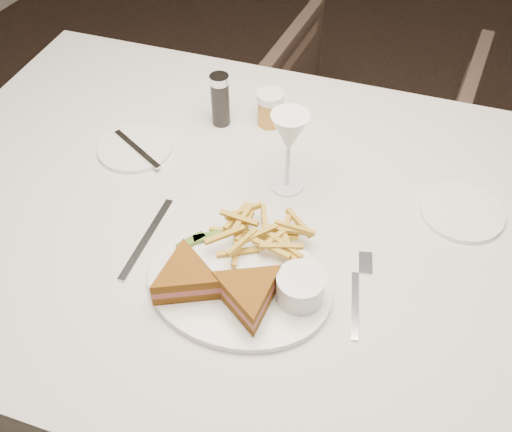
% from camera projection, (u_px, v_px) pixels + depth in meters
% --- Properties ---
extents(ground, '(5.00, 5.00, 0.00)m').
position_uv_depth(ground, '(378.00, 320.00, 1.81)').
color(ground, black).
rests_on(ground, ground).
extents(table, '(1.59, 1.16, 0.75)m').
position_uv_depth(table, '(265.00, 323.00, 1.37)').
color(table, silver).
rests_on(table, ground).
extents(chair_far, '(0.66, 0.62, 0.66)m').
position_uv_depth(chair_far, '(365.00, 120.00, 1.97)').
color(chair_far, '#47352C').
rests_on(chair_far, ground).
extents(table_setting, '(0.83, 0.61, 0.18)m').
position_uv_depth(table_setting, '(255.00, 229.00, 1.02)').
color(table_setting, white).
rests_on(table_setting, table).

